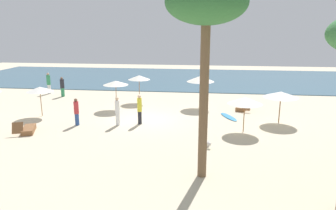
{
  "coord_description": "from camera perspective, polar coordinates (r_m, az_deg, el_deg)",
  "views": [
    {
      "loc": [
        3.7,
        -19.4,
        5.88
      ],
      "look_at": [
        1.4,
        -0.24,
        1.1
      ],
      "focal_mm": 34.12,
      "sensor_mm": 36.0,
      "label": 1
    }
  ],
  "objects": [
    {
      "name": "umbrella_6",
      "position": [
        20.78,
        19.53,
        1.77
      ],
      "size": [
        2.14,
        2.14,
        1.98
      ],
      "color": "brown",
      "rests_on": "ground_plane"
    },
    {
      "name": "umbrella_1",
      "position": [
        23.57,
        5.83,
        4.68
      ],
      "size": [
        2.02,
        2.02,
        2.34
      ],
      "color": "brown",
      "rests_on": "ground_plane"
    },
    {
      "name": "lounger_2",
      "position": [
        23.61,
        13.15,
        -0.44
      ],
      "size": [
        1.11,
        1.8,
        0.68
      ],
      "color": "brown",
      "rests_on": "ground_plane"
    },
    {
      "name": "dog",
      "position": [
        16.16,
        6.78,
        -6.91
      ],
      "size": [
        0.62,
        0.61,
        0.32
      ],
      "color": "silver",
      "rests_on": "ground_plane"
    },
    {
      "name": "surfboard",
      "position": [
        21.56,
        10.79,
        -2.08
      ],
      "size": [
        1.28,
        2.14,
        0.07
      ],
      "color": "#338CCC",
      "rests_on": "ground_plane"
    },
    {
      "name": "person_0",
      "position": [
        19.49,
        -9.02,
        -1.04
      ],
      "size": [
        0.29,
        0.29,
        1.77
      ],
      "color": "white",
      "rests_on": "ground_plane"
    },
    {
      "name": "umbrella_5",
      "position": [
        22.7,
        -21.94,
        2.63
      ],
      "size": [
        1.73,
        1.73,
        1.99
      ],
      "color": "olive",
      "rests_on": "ground_plane"
    },
    {
      "name": "ocean_water",
      "position": [
        37.05,
        1.03,
        4.83
      ],
      "size": [
        48.0,
        16.0,
        0.06
      ],
      "primitive_type": "cube",
      "color": "#3D6075",
      "rests_on": "ground_plane"
    },
    {
      "name": "ground_plane",
      "position": [
        20.61,
        -3.8,
        -2.7
      ],
      "size": [
        60.0,
        60.0,
        0.0
      ],
      "primitive_type": "plane",
      "color": "beige"
    },
    {
      "name": "umbrella_3",
      "position": [
        23.27,
        -9.33,
        3.92
      ],
      "size": [
        1.8,
        1.8,
        2.07
      ],
      "color": "brown",
      "rests_on": "ground_plane"
    },
    {
      "name": "palm_1",
      "position": [
        11.94,
        6.87,
        16.97
      ],
      "size": [
        2.98,
        2.98,
        7.54
      ],
      "color": "brown",
      "rests_on": "ground_plane"
    },
    {
      "name": "person_2",
      "position": [
        19.58,
        -5.1,
        -0.68
      ],
      "size": [
        0.36,
        0.36,
        1.86
      ],
      "color": "#26262D",
      "rests_on": "ground_plane"
    },
    {
      "name": "person_3",
      "position": [
        20.09,
        -16.03,
        -1.13
      ],
      "size": [
        0.34,
        0.34,
        1.67
      ],
      "color": "#2D4C8C",
      "rests_on": "ground_plane"
    },
    {
      "name": "person_4",
      "position": [
        30.37,
        -20.54,
        3.69
      ],
      "size": [
        0.34,
        0.34,
        1.87
      ],
      "color": "white",
      "rests_on": "ground_plane"
    },
    {
      "name": "lounger_1",
      "position": [
        19.87,
        -23.78,
        -4.01
      ],
      "size": [
        1.14,
        1.75,
        0.73
      ],
      "color": "brown",
      "rests_on": "ground_plane"
    },
    {
      "name": "person_1",
      "position": [
        28.75,
        -18.36,
        3.11
      ],
      "size": [
        0.49,
        0.49,
        1.68
      ],
      "color": "#338C59",
      "rests_on": "ground_plane"
    },
    {
      "name": "umbrella_2",
      "position": [
        18.37,
        13.59,
        0.8
      ],
      "size": [
        1.96,
        1.96,
        2.04
      ],
      "color": "brown",
      "rests_on": "ground_plane"
    },
    {
      "name": "umbrella_4",
      "position": [
        25.2,
        -5.2,
        4.91
      ],
      "size": [
        1.71,
        1.71,
        2.14
      ],
      "color": "brown",
      "rests_on": "ground_plane"
    }
  ]
}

